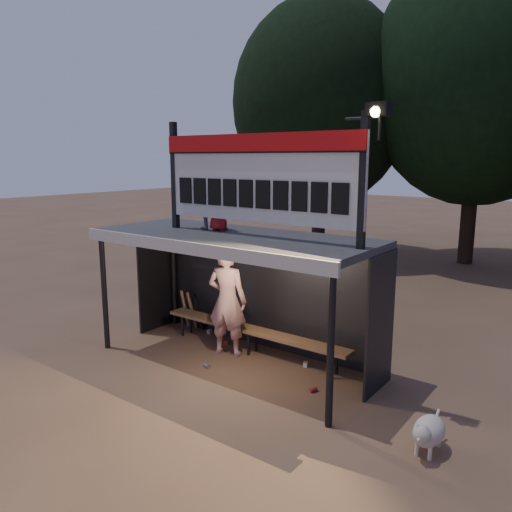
# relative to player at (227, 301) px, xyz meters

# --- Properties ---
(ground) EXTENTS (80.00, 80.00, 0.00)m
(ground) POSITION_rel_player_xyz_m (0.34, -0.25, -1.03)
(ground) COLOR brown
(ground) RESTS_ON ground
(player) EXTENTS (0.85, 0.66, 2.06)m
(player) POSITION_rel_player_xyz_m (0.00, 0.00, 0.00)
(player) COLOR white
(player) RESTS_ON ground
(child_a) EXTENTS (0.71, 0.69, 1.16)m
(child_a) POSITION_rel_player_xyz_m (-0.39, -0.03, 1.87)
(child_a) COLOR gray
(child_a) RESTS_ON dugout_shelter
(child_b) EXTENTS (0.46, 0.32, 0.90)m
(child_b) POSITION_rel_player_xyz_m (-0.11, -0.07, 1.74)
(child_b) COLOR #AA1A1E
(child_b) RESTS_ON dugout_shelter
(dugout_shelter) EXTENTS (5.10, 2.08, 2.32)m
(dugout_shelter) POSITION_rel_player_xyz_m (0.34, -0.00, 0.82)
(dugout_shelter) COLOR #38383A
(dugout_shelter) RESTS_ON ground
(scoreboard_assembly) EXTENTS (4.10, 0.27, 1.99)m
(scoreboard_assembly) POSITION_rel_player_xyz_m (0.90, -0.26, 2.29)
(scoreboard_assembly) COLOR black
(scoreboard_assembly) RESTS_ON dugout_shelter
(bench) EXTENTS (4.00, 0.35, 0.48)m
(bench) POSITION_rel_player_xyz_m (0.34, 0.30, -0.60)
(bench) COLOR #906644
(bench) RESTS_ON ground
(tree_left) EXTENTS (6.46, 6.46, 9.27)m
(tree_left) POSITION_rel_player_xyz_m (-3.66, 9.75, 4.48)
(tree_left) COLOR #311D15
(tree_left) RESTS_ON ground
(tree_mid) EXTENTS (7.22, 7.22, 10.36)m
(tree_mid) POSITION_rel_player_xyz_m (1.34, 11.25, 5.14)
(tree_mid) COLOR #311E15
(tree_mid) RESTS_ON ground
(dog) EXTENTS (0.36, 0.81, 0.49)m
(dog) POSITION_rel_player_xyz_m (4.02, -0.96, -0.75)
(dog) COLOR beige
(dog) RESTS_ON ground
(bats) EXTENTS (0.48, 0.32, 0.84)m
(bats) POSITION_rel_player_xyz_m (-1.46, 0.57, -0.60)
(bats) COLOR #A27E4B
(bats) RESTS_ON ground
(litter) EXTENTS (3.17, 1.41, 0.08)m
(litter) POSITION_rel_player_xyz_m (0.44, 0.07, -0.99)
(litter) COLOR #A62B1C
(litter) RESTS_ON ground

